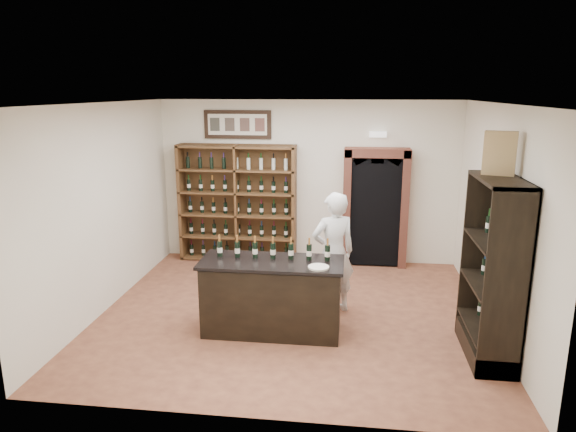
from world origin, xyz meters
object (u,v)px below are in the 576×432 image
object	(u,v)px
tasting_counter	(272,297)
side_cabinet	(493,297)
shopkeeper	(333,253)
wine_crate	(500,153)
counter_bottle_0	(220,249)
wine_shelf	(238,203)

from	to	relation	value
tasting_counter	side_cabinet	bearing A→B (deg)	-6.28
shopkeeper	wine_crate	size ratio (longest dim) A/B	3.50
tasting_counter	side_cabinet	size ratio (longest dim) A/B	0.85
counter_bottle_0	side_cabinet	size ratio (longest dim) A/B	0.14
tasting_counter	side_cabinet	world-z (taller)	side_cabinet
wine_shelf	counter_bottle_0	world-z (taller)	wine_shelf
wine_shelf	side_cabinet	size ratio (longest dim) A/B	1.00
counter_bottle_0	wine_shelf	bearing A→B (deg)	97.65
wine_shelf	wine_crate	distance (m)	5.03
side_cabinet	wine_crate	world-z (taller)	wine_crate
counter_bottle_0	shopkeeper	xyz separation A→B (m)	(1.50, 0.67, -0.22)
wine_shelf	wine_crate	xyz separation A→B (m)	(3.81, -3.00, 1.35)
counter_bottle_0	wine_crate	xyz separation A→B (m)	(3.43, -0.17, 1.35)
tasting_counter	side_cabinet	distance (m)	2.75
side_cabinet	wine_crate	distance (m)	1.72
side_cabinet	tasting_counter	bearing A→B (deg)	173.72
wine_shelf	side_cabinet	distance (m)	5.02
counter_bottle_0	wine_crate	distance (m)	3.69
shopkeeper	wine_crate	bearing A→B (deg)	133.12
tasting_counter	wine_crate	xyz separation A→B (m)	(2.71, -0.06, 1.96)
counter_bottle_0	shopkeeper	bearing A→B (deg)	24.01
wine_shelf	shopkeeper	bearing A→B (deg)	-49.04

